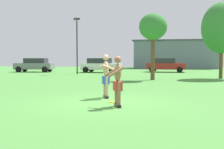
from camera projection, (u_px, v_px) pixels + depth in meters
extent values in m
plane|color=#4C8E3D|center=(106.00, 103.00, 9.60)|extent=(80.00, 80.00, 0.00)
cube|color=black|center=(119.00, 106.00, 8.70)|extent=(0.20, 0.28, 0.09)
cylinder|color=#936647|center=(119.00, 95.00, 8.67)|extent=(0.13, 0.13, 0.81)
cube|color=black|center=(117.00, 105.00, 8.97)|extent=(0.20, 0.28, 0.09)
cylinder|color=#936647|center=(117.00, 94.00, 8.95)|extent=(0.13, 0.13, 0.81)
cube|color=red|center=(118.00, 86.00, 8.80)|extent=(0.36, 0.44, 0.29)
ellipsoid|color=#936647|center=(118.00, 72.00, 8.77)|extent=(0.34, 0.41, 0.59)
cylinder|color=#936647|center=(116.00, 72.00, 8.51)|extent=(0.50, 0.37, 0.34)
cylinder|color=#936647|center=(113.00, 71.00, 8.98)|extent=(0.53, 0.18, 0.37)
sphere|color=#936647|center=(118.00, 60.00, 8.74)|extent=(0.23, 0.23, 0.23)
cone|color=red|center=(118.00, 58.00, 8.74)|extent=(0.31, 0.31, 0.12)
cube|color=black|center=(105.00, 96.00, 10.98)|extent=(0.20, 0.28, 0.09)
cylinder|color=tan|center=(105.00, 87.00, 10.96)|extent=(0.13, 0.13, 0.85)
cube|color=black|center=(107.00, 97.00, 10.68)|extent=(0.20, 0.28, 0.09)
cylinder|color=tan|center=(107.00, 87.00, 10.66)|extent=(0.13, 0.13, 0.85)
cube|color=blue|center=(106.00, 80.00, 10.79)|extent=(0.37, 0.45, 0.31)
ellipsoid|color=tan|center=(106.00, 68.00, 10.76)|extent=(0.34, 0.43, 0.62)
cylinder|color=tan|center=(107.00, 67.00, 11.02)|extent=(0.60, 0.18, 0.21)
cylinder|color=tan|center=(110.00, 68.00, 10.54)|extent=(0.56, 0.33, 0.28)
sphere|color=tan|center=(106.00, 57.00, 10.74)|extent=(0.24, 0.24, 0.24)
cylinder|color=yellow|center=(112.00, 102.00, 9.71)|extent=(0.28, 0.28, 0.03)
cube|color=white|center=(101.00, 66.00, 30.36)|extent=(4.46, 2.24, 0.70)
cube|color=#282D33|center=(100.00, 61.00, 30.38)|extent=(2.56, 1.83, 0.56)
cylinder|color=black|center=(116.00, 69.00, 30.83)|extent=(0.66, 0.29, 0.64)
cylinder|color=black|center=(112.00, 70.00, 29.10)|extent=(0.66, 0.29, 0.64)
cylinder|color=black|center=(91.00, 69.00, 31.66)|extent=(0.66, 0.29, 0.64)
cylinder|color=black|center=(86.00, 70.00, 29.94)|extent=(0.66, 0.29, 0.64)
cube|color=maroon|center=(166.00, 66.00, 31.08)|extent=(4.44, 2.17, 0.70)
cube|color=#282D33|center=(165.00, 61.00, 31.10)|extent=(2.54, 1.79, 0.56)
cylinder|color=black|center=(180.00, 69.00, 31.58)|extent=(0.66, 0.28, 0.64)
cylinder|color=black|center=(180.00, 70.00, 29.84)|extent=(0.66, 0.28, 0.64)
cylinder|color=black|center=(154.00, 69.00, 32.36)|extent=(0.66, 0.28, 0.64)
cylinder|color=black|center=(152.00, 69.00, 30.63)|extent=(0.66, 0.28, 0.64)
cube|color=slate|center=(34.00, 66.00, 31.42)|extent=(4.47, 2.25, 0.70)
cube|color=#282D33|center=(36.00, 61.00, 31.37)|extent=(2.56, 1.83, 0.56)
cylinder|color=black|center=(18.00, 69.00, 30.65)|extent=(0.66, 0.29, 0.64)
cylinder|color=black|center=(25.00, 69.00, 32.44)|extent=(0.66, 0.29, 0.64)
cylinder|color=black|center=(45.00, 70.00, 30.44)|extent=(0.66, 0.29, 0.64)
cylinder|color=black|center=(50.00, 69.00, 32.23)|extent=(0.66, 0.29, 0.64)
cylinder|color=black|center=(77.00, 47.00, 27.09)|extent=(0.12, 0.12, 5.29)
cube|color=#333338|center=(77.00, 19.00, 26.92)|extent=(0.60, 0.24, 0.20)
cube|color=slate|center=(174.00, 55.00, 43.27)|extent=(12.26, 6.56, 4.20)
cube|color=#3F3F44|center=(175.00, 41.00, 43.14)|extent=(12.75, 6.82, 0.16)
cylinder|color=brown|center=(221.00, 62.00, 21.08)|extent=(0.27, 0.27, 2.52)
ellipsoid|color=#387F38|center=(222.00, 28.00, 20.92)|extent=(3.05, 3.05, 3.92)
cylinder|color=brown|center=(153.00, 58.00, 19.77)|extent=(0.31, 0.31, 3.17)
ellipsoid|color=#387F38|center=(153.00, 27.00, 19.64)|extent=(2.01, 2.01, 1.91)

